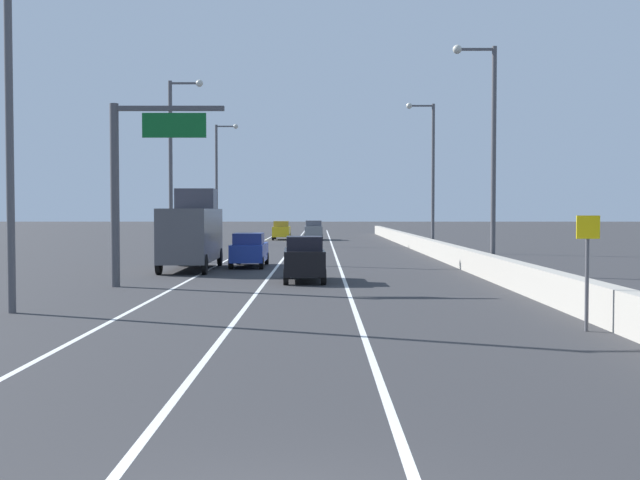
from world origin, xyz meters
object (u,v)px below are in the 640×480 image
Objects in this scene: speed_advisory_sign at (589,263)px; box_truck at (193,232)px; lamp_post_right_second at (490,145)px; car_black_3 at (306,259)px; lamp_post_left_far at (221,176)px; car_gray_0 at (315,230)px; lamp_post_right_third at (431,168)px; overhead_sign_gantry at (134,172)px; car_yellow_1 at (283,230)px; lamp_post_left_mid at (176,159)px; lamp_post_left_near at (19,105)px; car_blue_2 at (251,250)px.

box_truck reaches higher than speed_advisory_sign.
lamp_post_right_second is 10.99m from car_black_3.
lamp_post_left_far reaches higher than speed_advisory_sign.
lamp_post_left_far is at bearing -125.87° from car_gray_0.
speed_advisory_sign is 38.66m from lamp_post_right_third.
overhead_sign_gantry reaches higher than box_truck.
car_yellow_1 is (-11.08, 65.02, -0.75)m from speed_advisory_sign.
lamp_post_left_mid is 1.44× the size of box_truck.
lamp_post_left_mid is (-17.13, -10.28, 0.00)m from lamp_post_right_third.
car_black_3 is at bearing -110.35° from lamp_post_right_third.
lamp_post_left_near reaches higher than box_truck.
lamp_post_left_near reaches higher than car_gray_0.
overhead_sign_gantry is 0.67× the size of lamp_post_left_mid.
lamp_post_left_far is 2.34× the size of car_blue_2.
car_black_3 is (3.48, -50.61, -0.01)m from car_yellow_1.
lamp_post_left_near is 61.62m from car_gray_0.
car_gray_0 reaches higher than car_black_3.
car_black_3 reaches higher than car_blue_2.
lamp_post_left_near is 1.44× the size of box_truck.
car_yellow_1 is at bearing 86.57° from box_truck.
lamp_post_left_mid reaches higher than car_black_3.
lamp_post_right_third and lamp_post_left_near have the same top height.
car_blue_2 is (-12.13, -14.85, -5.39)m from lamp_post_right_third.
overhead_sign_gantry is 8.27m from car_black_3.
lamp_post_right_second is 14.38m from car_blue_2.
lamp_post_left_mid is 24.42m from lamp_post_left_far.
lamp_post_left_mid is 37.68m from car_gray_0.
car_blue_2 is at bearing 75.24° from lamp_post_left_near.
box_truck is at bearing -93.43° from car_yellow_1.
lamp_post_left_near is (-1.51, -8.28, 1.61)m from overhead_sign_gantry.
lamp_post_right_third is 28.08m from car_gray_0.
lamp_post_right_second is at bearing -30.44° from lamp_post_left_mid.
lamp_post_right_second and lamp_post_left_mid have the same top height.
lamp_post_right_second reaches higher than car_gray_0.
speed_advisory_sign is at bearing -57.34° from box_truck.
car_yellow_1 is at bearing 67.56° from lamp_post_left_far.
car_black_3 is (-7.60, 14.41, -0.76)m from speed_advisory_sign.
car_black_3 is at bearing 117.81° from speed_advisory_sign.
lamp_post_right_third is 1.44× the size of box_truck.
lamp_post_right_second is at bearing -79.16° from car_gray_0.
box_truck is at bearing 84.73° from overhead_sign_gantry.
lamp_post_right_second is 1.44× the size of box_truck.
overhead_sign_gantry is at bearing -87.63° from lamp_post_left_far.
overhead_sign_gantry is at bearing -159.07° from lamp_post_right_second.
lamp_post_left_near is at bearing -128.29° from car_black_3.
overhead_sign_gantry is 40.62m from lamp_post_left_far.
car_black_3 is (6.96, 2.45, -3.73)m from overhead_sign_gantry.
lamp_post_right_second is at bearing -89.97° from lamp_post_right_third.
speed_advisory_sign is 0.63× the size of car_blue_2.
lamp_post_right_second is 2.34× the size of car_blue_2.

